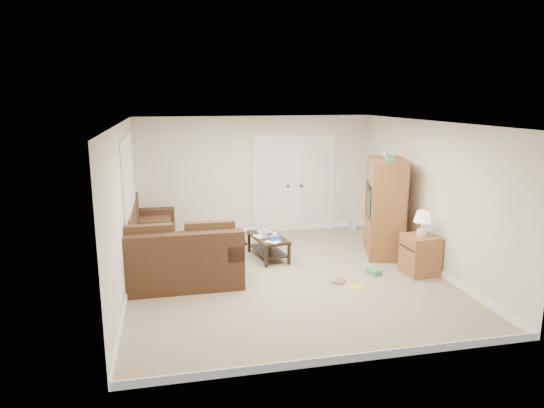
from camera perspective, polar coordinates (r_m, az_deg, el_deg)
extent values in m
plane|color=gray|center=(8.07, 1.62, -8.45)|extent=(5.50, 5.50, 0.00)
cube|color=white|center=(7.55, 1.73, 9.56)|extent=(5.00, 5.50, 0.02)
cube|color=silver|center=(7.53, -17.13, -0.61)|extent=(0.02, 5.50, 2.50)
cube|color=silver|center=(8.65, 17.97, 0.98)|extent=(0.02, 5.50, 2.50)
cube|color=silver|center=(10.36, -1.97, 3.40)|extent=(5.00, 0.02, 2.50)
cube|color=silver|center=(5.18, 9.00, -6.06)|extent=(5.00, 0.02, 2.50)
cube|color=silver|center=(10.45, 0.23, 2.23)|extent=(0.90, 0.04, 2.13)
cube|color=silver|center=(10.68, 4.95, 2.40)|extent=(0.90, 0.04, 2.13)
cube|color=white|center=(10.42, 0.26, 2.48)|extent=(0.68, 0.02, 1.80)
cube|color=white|center=(10.64, 5.00, 2.65)|extent=(0.68, 0.02, 1.80)
cube|color=silver|center=(8.45, -16.52, 2.88)|extent=(0.04, 1.92, 1.42)
cube|color=white|center=(8.45, -16.35, 2.89)|extent=(0.02, 1.74, 1.24)
cube|color=#432819|center=(9.00, -14.32, -5.07)|extent=(0.99, 2.52, 0.46)
cube|color=#432819|center=(8.90, -16.80, -2.31)|extent=(0.27, 2.52, 0.47)
cube|color=#432819|center=(10.00, -14.23, -1.24)|extent=(0.98, 0.26, 0.24)
cube|color=#4F371F|center=(8.92, -13.86, -3.23)|extent=(0.66, 2.41, 0.13)
cube|color=#432819|center=(7.80, -10.96, -7.65)|extent=(1.97, 0.99, 0.46)
cube|color=#432819|center=(7.31, -11.03, -5.18)|extent=(1.97, 0.26, 0.47)
cube|color=#432819|center=(7.75, -4.73, -4.87)|extent=(0.26, 0.98, 0.24)
cube|color=#4F371F|center=(7.79, -11.06, -5.39)|extent=(1.86, 0.66, 0.13)
cube|color=black|center=(7.71, -4.74, -3.90)|extent=(0.35, 0.88, 0.03)
cube|color=#B21316|center=(7.93, -4.98, -3.26)|extent=(0.35, 0.13, 0.02)
cube|color=black|center=(8.82, -0.45, -3.96)|extent=(0.65, 1.07, 0.05)
cube|color=black|center=(8.90, -0.45, -5.51)|extent=(0.57, 0.99, 0.03)
cylinder|color=silver|center=(8.72, -0.91, -3.49)|extent=(0.08, 0.08, 0.15)
cylinder|color=#B21316|center=(8.69, -0.91, -2.62)|extent=(0.01, 0.01, 0.13)
cube|color=#304B9E|center=(8.57, 0.31, -4.02)|extent=(0.22, 0.14, 0.08)
cube|color=white|center=(8.73, -0.24, -3.96)|extent=(0.41, 0.59, 0.00)
cube|color=brown|center=(9.31, 12.97, -3.73)|extent=(0.92, 1.25, 0.67)
cube|color=brown|center=(9.05, 13.35, 3.76)|extent=(0.92, 1.25, 0.45)
cube|color=black|center=(9.16, 13.02, -0.04)|extent=(0.71, 0.80, 0.56)
cube|color=black|center=(9.12, 11.33, 0.14)|extent=(0.19, 0.56, 0.45)
cube|color=#449659|center=(8.75, 13.69, 5.15)|extent=(0.19, 0.23, 0.07)
cylinder|color=silver|center=(9.35, 13.16, 5.83)|extent=(0.08, 0.08, 0.13)
cube|color=#925E35|center=(8.42, 17.02, -5.74)|extent=(0.54, 0.54, 0.66)
cylinder|color=beige|center=(8.32, 17.19, -3.24)|extent=(0.16, 0.16, 0.10)
cylinder|color=beige|center=(8.28, 17.24, -2.43)|extent=(0.03, 0.03, 0.14)
cone|color=#EFECCE|center=(8.25, 17.31, -1.41)|extent=(0.28, 0.28, 0.18)
cube|color=silver|center=(10.89, 9.48, -2.27)|extent=(0.12, 0.10, 0.29)
cube|color=yellow|center=(7.75, 9.74, -9.53)|extent=(0.30, 0.26, 0.01)
cube|color=#449659|center=(8.30, 11.91, -7.81)|extent=(0.23, 0.26, 0.09)
imported|color=brown|center=(7.91, 7.30, -8.93)|extent=(0.28, 0.29, 0.02)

